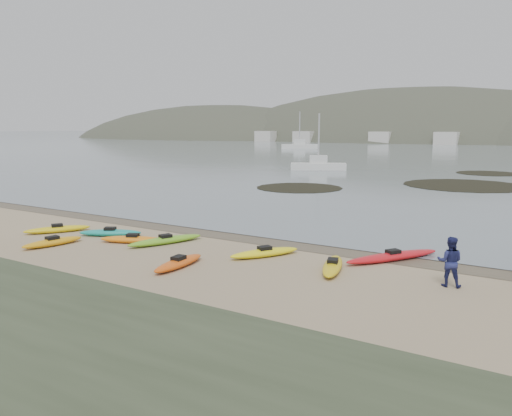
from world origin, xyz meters
The scene contains 5 objects.
ground centered at (0.00, 0.00, 0.00)m, with size 600.00×600.00×0.00m, color tan.
wet_sand centered at (0.00, -0.30, 0.00)m, with size 60.00×60.00×0.00m, color brown.
kayaks centered at (-1.26, -3.84, 0.17)m, with size 19.64×9.52×0.34m.
person_east centered at (9.95, -3.18, 0.89)m, with size 0.87×0.68×1.78m, color navy.
kelp_mats centered at (2.01, 30.19, 0.03)m, with size 22.22×32.29×0.04m.
Camera 1 is at (13.08, -21.12, 5.54)m, focal length 35.00 mm.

